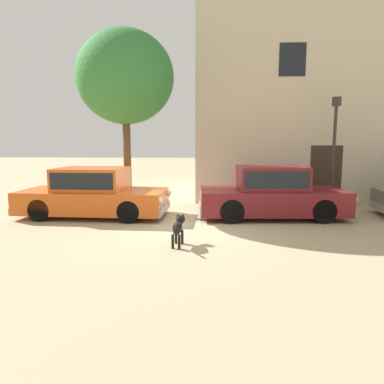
{
  "coord_description": "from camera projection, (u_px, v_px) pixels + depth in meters",
  "views": [
    {
      "loc": [
        0.71,
        -8.87,
        2.22
      ],
      "look_at": [
        0.27,
        0.2,
        0.9
      ],
      "focal_mm": 32.27,
      "sensor_mm": 36.0,
      "label": 1
    }
  ],
  "objects": [
    {
      "name": "ground_plane",
      "position": [
        181.0,
        227.0,
        9.12
      ],
      "size": [
        80.0,
        80.0,
        0.0
      ],
      "primitive_type": "plane",
      "color": "tan"
    },
    {
      "name": "parked_sedan_nearest",
      "position": [
        93.0,
        192.0,
        10.33
      ],
      "size": [
        4.48,
        1.99,
        1.46
      ],
      "rotation": [
        0.0,
        0.0,
        -0.04
      ],
      "color": "#D15619",
      "rests_on": "ground_plane"
    },
    {
      "name": "parked_sedan_second",
      "position": [
        271.0,
        192.0,
        10.18
      ],
      "size": [
        4.41,
        2.01,
        1.52
      ],
      "rotation": [
        0.0,
        0.0,
        0.05
      ],
      "color": "maroon",
      "rests_on": "ground_plane"
    },
    {
      "name": "apartment_block",
      "position": [
        348.0,
        108.0,
        15.13
      ],
      "size": [
        13.2,
        6.91,
        7.39
      ],
      "color": "beige",
      "rests_on": "ground_plane"
    },
    {
      "name": "stray_dog_spotted",
      "position": [
        178.0,
        227.0,
        7.44
      ],
      "size": [
        0.25,
        1.0,
        0.64
      ],
      "rotation": [
        0.0,
        0.0,
        1.48
      ],
      "color": "black",
      "rests_on": "ground_plane"
    },
    {
      "name": "street_lamp",
      "position": [
        334.0,
        138.0,
        11.12
      ],
      "size": [
        0.22,
        0.22,
        3.64
      ],
      "color": "#2D2B28",
      "rests_on": "ground_plane"
    },
    {
      "name": "acacia_tree_left",
      "position": [
        125.0,
        78.0,
        10.67
      ],
      "size": [
        3.02,
        2.72,
        5.65
      ],
      "color": "brown",
      "rests_on": "ground_plane"
    }
  ]
}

